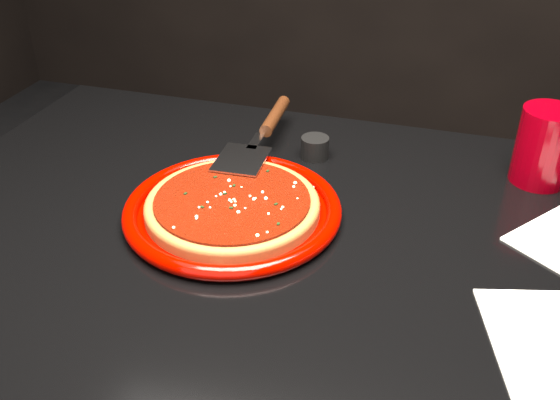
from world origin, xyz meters
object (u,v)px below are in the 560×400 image
object	(u,v)px
plate	(233,209)
pizza_server	(261,134)
cup	(544,146)
ramekin	(315,147)

from	to	relation	value
plate	pizza_server	world-z (taller)	pizza_server
pizza_server	plate	bearing A→B (deg)	-86.99
cup	ramekin	distance (m)	0.35
cup	ramekin	bearing A→B (deg)	-175.56
pizza_server	cup	distance (m)	0.43
pizza_server	ramekin	xyz separation A→B (m)	(0.09, 0.02, -0.02)
pizza_server	cup	bearing A→B (deg)	3.26
plate	cup	distance (m)	0.47
ramekin	plate	bearing A→B (deg)	-108.03
pizza_server	cup	world-z (taller)	cup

